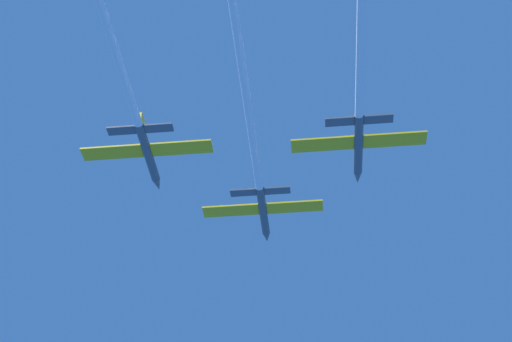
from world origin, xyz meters
TOP-DOWN VIEW (x-y plane):
  - jet_lead at (0.36, -16.39)m, footprint 16.53×55.22m
  - jet_left_wing at (-13.05, -26.84)m, footprint 16.53×49.69m
  - jet_right_wing at (13.25, -25.39)m, footprint 16.53×48.09m

SIDE VIEW (x-z plane):
  - jet_right_wing at x=13.25m, z-range -2.15..0.59m
  - jet_lead at x=0.36m, z-range -2.10..0.64m
  - jet_left_wing at x=-13.05m, z-range -1.87..0.86m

